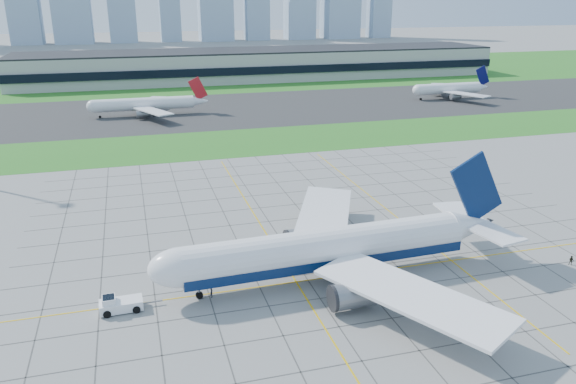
% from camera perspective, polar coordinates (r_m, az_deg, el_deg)
% --- Properties ---
extents(ground, '(1400.00, 1400.00, 0.00)m').
position_cam_1_polar(ground, '(95.42, 6.29, -7.74)').
color(ground, gray).
rests_on(ground, ground).
extents(grass_median, '(700.00, 35.00, 0.04)m').
position_cam_1_polar(grass_median, '(176.98, -4.64, 5.08)').
color(grass_median, '#297120').
rests_on(grass_median, ground).
extents(asphalt_taxiway, '(700.00, 75.00, 0.04)m').
position_cam_1_polar(asphalt_taxiway, '(229.95, -7.40, 8.28)').
color(asphalt_taxiway, '#383838').
rests_on(asphalt_taxiway, ground).
extents(grass_far, '(700.00, 145.00, 0.04)m').
position_cam_1_polar(grass_far, '(337.84, -10.35, 11.60)').
color(grass_far, '#297120').
rests_on(grass_far, ground).
extents(apron_markings, '(120.00, 130.00, 0.03)m').
position_cam_1_polar(apron_markings, '(104.85, 4.25, -5.08)').
color(apron_markings, '#474744').
rests_on(apron_markings, ground).
extents(terminal, '(260.00, 43.00, 15.80)m').
position_cam_1_polar(terminal, '(318.81, -2.60, 12.87)').
color(terminal, '#B7B7B2').
rests_on(terminal, ground).
extents(airliner, '(60.39, 61.13, 19.00)m').
position_cam_1_polar(airliner, '(89.82, 4.19, -5.77)').
color(airliner, white).
rests_on(airliner, ground).
extents(pushback_tug, '(8.97, 3.34, 2.48)m').
position_cam_1_polar(pushback_tug, '(86.12, -16.81, -10.85)').
color(pushback_tug, white).
rests_on(pushback_tug, ground).
extents(crew_near, '(0.62, 0.75, 1.76)m').
position_cam_1_polar(crew_near, '(86.90, -7.78, -10.02)').
color(crew_near, black).
rests_on(crew_near, ground).
extents(crew_far, '(0.99, 1.02, 1.66)m').
position_cam_1_polar(crew_far, '(107.05, 26.84, -6.23)').
color(crew_far, black).
rests_on(crew_far, ground).
extents(distant_jet_1, '(42.92, 42.66, 14.08)m').
position_cam_1_polar(distant_jet_1, '(222.87, -14.25, 8.67)').
color(distant_jet_1, white).
rests_on(distant_jet_1, ground).
extents(distant_jet_2, '(35.59, 42.66, 14.08)m').
position_cam_1_polar(distant_jet_2, '(263.59, 16.09, 10.07)').
color(distant_jet_2, white).
rests_on(distant_jet_2, ground).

